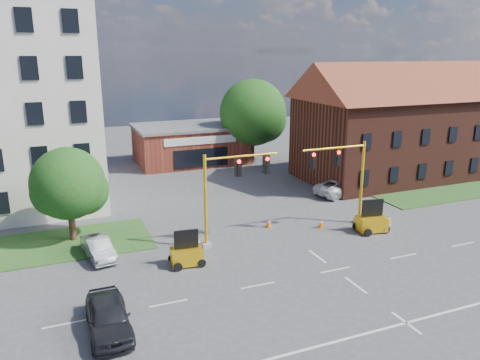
{
  "coord_description": "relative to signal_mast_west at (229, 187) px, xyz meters",
  "views": [
    {
      "loc": [
        -14.66,
        -21.09,
        12.41
      ],
      "look_at": [
        -1.98,
        10.0,
        3.13
      ],
      "focal_mm": 35.0,
      "sensor_mm": 36.0,
      "label": 1
    }
  ],
  "objects": [
    {
      "name": "ground",
      "position": [
        4.36,
        -6.0,
        -3.92
      ],
      "size": [
        120.0,
        120.0,
        0.0
      ],
      "primitive_type": "plane",
      "color": "#444547",
      "rests_on": "ground"
    },
    {
      "name": "grass_verge_ne",
      "position": [
        22.36,
        3.0,
        -3.88
      ],
      "size": [
        14.0,
        4.0,
        0.08
      ],
      "primitive_type": "cube",
      "color": "#23511E",
      "rests_on": "ground"
    },
    {
      "name": "lane_markings",
      "position": [
        4.36,
        -9.0,
        -3.91
      ],
      "size": [
        60.0,
        36.0,
        0.01
      ],
      "primitive_type": null,
      "color": "silver",
      "rests_on": "ground"
    },
    {
      "name": "brick_shop",
      "position": [
        4.36,
        23.99,
        -1.76
      ],
      "size": [
        12.4,
        8.4,
        4.3
      ],
      "color": "maroon",
      "rests_on": "ground"
    },
    {
      "name": "townhouse_row",
      "position": [
        22.36,
        10.0,
        2.01
      ],
      "size": [
        21.0,
        11.0,
        11.5
      ],
      "color": "#492016",
      "rests_on": "ground"
    },
    {
      "name": "tree_large",
      "position": [
        11.24,
        21.08,
        1.59
      ],
      "size": [
        7.86,
        7.49,
        9.49
      ],
      "color": "#3D2216",
      "rests_on": "ground"
    },
    {
      "name": "tree_nw_front",
      "position": [
        -9.4,
        4.58,
        -0.08
      ],
      "size": [
        5.04,
        4.8,
        6.42
      ],
      "color": "#3D2216",
      "rests_on": "ground"
    },
    {
      "name": "signal_mast_west",
      "position": [
        0.0,
        0.0,
        0.0
      ],
      "size": [
        5.3,
        0.6,
        6.2
      ],
      "color": "gray",
      "rests_on": "ground"
    },
    {
      "name": "signal_mast_east",
      "position": [
        8.71,
        0.0,
        0.0
      ],
      "size": [
        5.3,
        0.6,
        6.2
      ],
      "color": "gray",
      "rests_on": "ground"
    },
    {
      "name": "trailer_west",
      "position": [
        -3.54,
        -2.02,
        -3.26
      ],
      "size": [
        1.99,
        1.44,
        2.12
      ],
      "rotation": [
        0.0,
        0.0,
        -0.11
      ],
      "color": "yellow",
      "rests_on": "ground"
    },
    {
      "name": "trailer_east",
      "position": [
        10.08,
        -1.77,
        -3.21
      ],
      "size": [
        2.21,
        1.69,
        2.27
      ],
      "rotation": [
        0.0,
        0.0,
        -0.19
      ],
      "color": "yellow",
      "rests_on": "ground"
    },
    {
      "name": "cone_a",
      "position": [
        -2.14,
        0.18,
        -3.58
      ],
      "size": [
        0.4,
        0.4,
        0.7
      ],
      "color": "orange",
      "rests_on": "ground"
    },
    {
      "name": "cone_b",
      "position": [
        3.69,
        1.69,
        -3.58
      ],
      "size": [
        0.4,
        0.4,
        0.7
      ],
      "color": "orange",
      "rests_on": "ground"
    },
    {
      "name": "cone_c",
      "position": [
        7.18,
        0.2,
        -3.58
      ],
      "size": [
        0.4,
        0.4,
        0.7
      ],
      "color": "orange",
      "rests_on": "ground"
    },
    {
      "name": "cone_d",
      "position": [
        12.21,
        -1.04,
        -3.58
      ],
      "size": [
        0.4,
        0.4,
        0.7
      ],
      "color": "orange",
      "rests_on": "ground"
    },
    {
      "name": "pickup_white",
      "position": [
        13.14,
        6.52,
        -3.2
      ],
      "size": [
        5.58,
        3.48,
        1.44
      ],
      "primitive_type": "imported",
      "rotation": [
        0.0,
        0.0,
        1.79
      ],
      "color": "white",
      "rests_on": "ground"
    },
    {
      "name": "sedan_dark",
      "position": [
        -8.75,
        -7.4,
        -3.13
      ],
      "size": [
        1.86,
        4.62,
        1.57
      ],
      "primitive_type": "imported",
      "rotation": [
        0.0,
        0.0,
        -0.0
      ],
      "color": "black",
      "rests_on": "ground"
    },
    {
      "name": "sedan_silver_front",
      "position": [
        -8.34,
        1.02,
        -3.28
      ],
      "size": [
        1.95,
        4.05,
        1.28
      ],
      "primitive_type": "imported",
      "rotation": [
        0.0,
        0.0,
        0.16
      ],
      "color": "#9C9EA4",
      "rests_on": "ground"
    }
  ]
}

